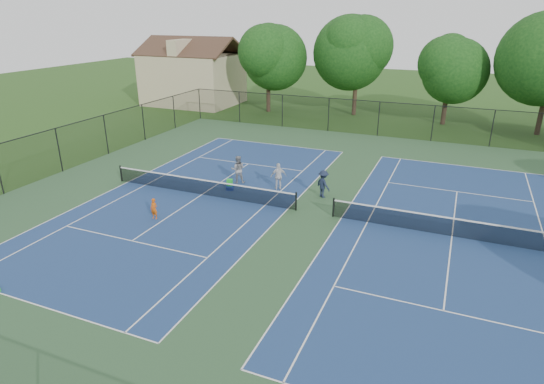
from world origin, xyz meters
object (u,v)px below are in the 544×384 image
at_px(child_player, 154,209).
at_px(ball_crate, 230,188).
at_px(instructor, 238,169).
at_px(bystander_b, 323,184).
at_px(bystander_a, 279,176).
at_px(tree_back_b, 358,50).
at_px(ball_hopper, 230,182).
at_px(tree_back_c, 450,66).
at_px(tree_back_a, 268,54).
at_px(clapboard_house, 193,77).

bearing_deg(child_player, ball_crate, 73.45).
distance_m(instructor, bystander_b, 5.69).
bearing_deg(ball_crate, bystander_a, 25.87).
bearing_deg(tree_back_b, bystander_a, -87.91).
relative_size(bystander_b, ball_hopper, 4.13).
height_order(bystander_a, bystander_b, bystander_a).
xyz_separation_m(bystander_b, ball_hopper, (-5.57, -1.11, -0.33)).
xyz_separation_m(tree_back_c, child_player, (-12.53, -28.88, -4.91)).
bearing_deg(child_player, tree_back_b, 84.77).
bearing_deg(ball_hopper, tree_back_a, 107.56).
distance_m(clapboard_house, ball_crate, 29.38).
relative_size(child_player, bystander_b, 0.69).
xyz_separation_m(tree_back_a, instructor, (7.06, -21.31, -5.15)).
bearing_deg(clapboard_house, ball_crate, -54.03).
xyz_separation_m(tree_back_b, child_player, (-3.53, -29.88, -6.03)).
bearing_deg(bystander_a, ball_hopper, -6.85).
distance_m(tree_back_c, clapboard_house, 28.10).
height_order(tree_back_a, ball_hopper, tree_back_a).
relative_size(tree_back_b, ball_crate, 24.12).
relative_size(tree_back_a, bystander_a, 5.49).
xyz_separation_m(tree_back_b, ball_crate, (-1.83, -24.66, -6.45)).
xyz_separation_m(bystander_a, ball_hopper, (-2.68, -1.30, -0.34)).
bearing_deg(child_player, bystander_b, 42.54).
xyz_separation_m(clapboard_house, child_player, (15.47, -28.88, -2.53)).
height_order(tree_back_a, bystander_a, tree_back_a).
height_order(bystander_b, ball_crate, bystander_b).
bearing_deg(tree_back_c, bystander_a, -110.02).
relative_size(tree_back_a, tree_back_c, 1.09).
relative_size(clapboard_house, instructor, 6.05).
relative_size(tree_back_c, instructor, 4.71).
xyz_separation_m(tree_back_a, tree_back_c, (18.00, 1.00, -0.56)).
distance_m(bystander_b, ball_crate, 5.72).
bearing_deg(ball_crate, tree_back_a, 107.56).
height_order(tree_back_b, bystander_a, tree_back_b).
bearing_deg(ball_hopper, instructor, 94.81).
xyz_separation_m(tree_back_a, bystander_b, (12.74, -21.55, -5.21)).
bearing_deg(tree_back_b, instructor, -94.76).
xyz_separation_m(clapboard_house, bystander_b, (22.74, -22.55, -2.27)).
bearing_deg(instructor, tree_back_b, -119.56).
height_order(tree_back_a, child_player, tree_back_a).
distance_m(tree_back_b, child_player, 30.69).
relative_size(tree_back_b, instructor, 5.62).
xyz_separation_m(tree_back_a, clapboard_house, (-10.00, 1.00, -2.95)).
bearing_deg(clapboard_house, child_player, -61.82).
bearing_deg(bystander_b, child_player, 76.99).
bearing_deg(instructor, ball_hopper, 70.02).
height_order(tree_back_a, tree_back_b, tree_back_b).
bearing_deg(ball_crate, tree_back_b, 85.76).
distance_m(tree_back_b, ball_crate, 25.56).
distance_m(tree_back_c, ball_hopper, 26.50).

